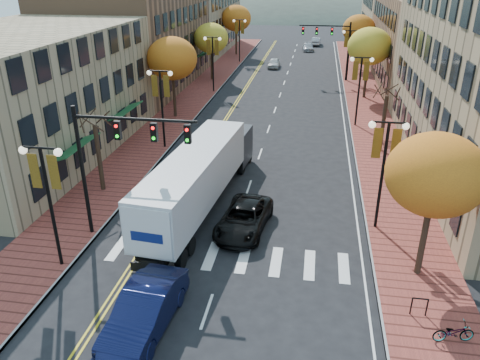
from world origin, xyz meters
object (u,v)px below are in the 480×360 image
at_px(navy_sedan, 145,310).
at_px(black_suv, 244,218).
at_px(semi_truck, 202,172).
at_px(bicycle, 454,332).

xyz_separation_m(navy_sedan, black_suv, (2.63, 8.03, -0.15)).
distance_m(semi_truck, navy_sedan, 10.41).
distance_m(black_suv, bicycle, 11.42).
relative_size(semi_truck, navy_sedan, 2.95).
bearing_deg(navy_sedan, semi_truck, 95.45).
xyz_separation_m(semi_truck, black_suv, (2.79, -2.29, -1.50)).
height_order(navy_sedan, black_suv, navy_sedan).
bearing_deg(navy_sedan, bicycle, 9.48).
bearing_deg(semi_truck, bicycle, -32.93).
relative_size(semi_truck, bicycle, 9.76).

